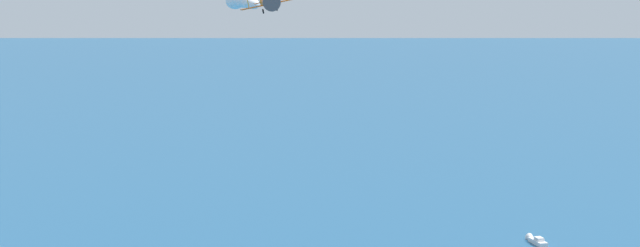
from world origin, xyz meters
name	(u,v)px	position (x,y,z in m)	size (l,w,h in m)	color
motorboat_near_centre	(536,240)	(-4.34, -56.54, 0.48)	(5.82, 4.92, 1.77)	white
biplane_wingman	(268,1)	(2.06, 7.87, 43.71)	(6.83, 6.63, 3.68)	orange
smoke_trail_wingman	(242,1)	(19.96, -6.15, 43.64)	(21.97, 17.31, 3.39)	white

